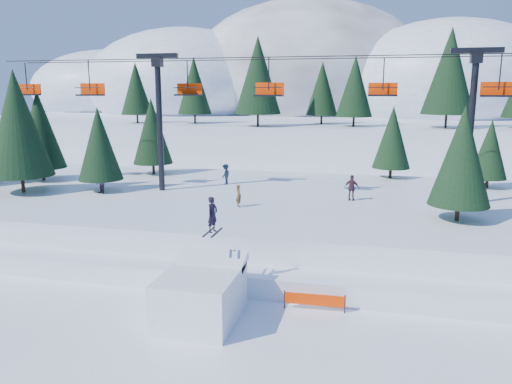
% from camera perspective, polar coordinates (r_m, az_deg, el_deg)
% --- Properties ---
extents(ground, '(160.00, 160.00, 0.00)m').
position_cam_1_polar(ground, '(21.16, -7.62, -17.03)').
color(ground, white).
rests_on(ground, ground).
extents(mid_shelf, '(70.00, 22.00, 2.50)m').
position_cam_1_polar(mid_shelf, '(37.03, 2.26, -2.29)').
color(mid_shelf, white).
rests_on(mid_shelf, ground).
extents(berm, '(70.00, 6.00, 1.10)m').
position_cam_1_polar(berm, '(27.89, -1.75, -8.47)').
color(berm, white).
rests_on(berm, ground).
extents(mountain_ridge, '(119.00, 60.99, 26.46)m').
position_cam_1_polar(mountain_ridge, '(91.42, 5.92, 11.17)').
color(mountain_ridge, white).
rests_on(mountain_ridge, ground).
extents(jump_kicker, '(3.25, 4.43, 5.32)m').
position_cam_1_polar(jump_kicker, '(22.75, -6.28, -11.49)').
color(jump_kicker, white).
rests_on(jump_kicker, ground).
extents(chairlift, '(47.20, 3.21, 10.28)m').
position_cam_1_polar(chairlift, '(35.93, 3.08, 10.29)').
color(chairlift, black).
rests_on(chairlift, mid_shelf).
extents(conifer_stand, '(62.71, 17.92, 9.17)m').
position_cam_1_polar(conifer_stand, '(36.19, 2.77, 6.42)').
color(conifer_stand, black).
rests_on(conifer_stand, mid_shelf).
extents(distant_skiers, '(26.66, 9.51, 1.82)m').
position_cam_1_polar(distant_skiers, '(37.67, 1.13, 1.20)').
color(distant_skiers, '#372941').
rests_on(distant_skiers, mid_shelf).
extents(banner_near, '(2.86, 0.15, 0.90)m').
position_cam_1_polar(banner_near, '(23.83, 6.69, -12.15)').
color(banner_near, black).
rests_on(banner_near, ground).
extents(banner_far, '(2.84, 0.40, 0.90)m').
position_cam_1_polar(banner_far, '(24.96, 15.16, -11.37)').
color(banner_far, black).
rests_on(banner_far, ground).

